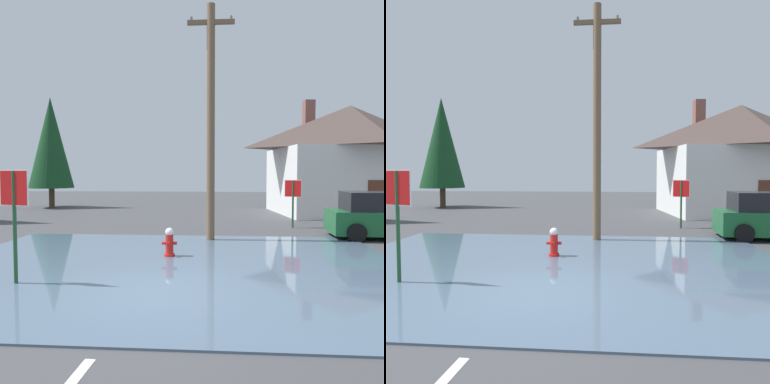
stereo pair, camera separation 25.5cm
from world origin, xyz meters
The scene contains 9 objects.
ground_plane centered at (0.00, 0.00, -0.05)m, with size 80.00×80.00×0.10m, color #424244.
flood_puddle centered at (0.08, 2.11, 0.02)m, with size 11.83×8.99×0.04m, color #4C6075.
lane_stop_bar centered at (-0.82, -1.29, 0.00)m, with size 4.16×0.30×0.01m, color silver.
stop_sign_near centered at (-2.99, 0.33, 1.73)m, with size 0.73×0.23×2.42m.
fire_hydrant centered at (-0.11, 3.13, 0.41)m, with size 0.42×0.36×0.83m.
utility_pole centered at (0.97, 5.80, 4.19)m, with size 1.60×0.28×8.04m.
stop_sign_far centered at (4.42, 9.10, 1.46)m, with size 0.67×0.32×2.06m.
house centered at (8.80, 15.23, 3.23)m, with size 9.54×7.69×6.72m.
pine_tree_tall_left centered at (-10.12, 17.67, 4.39)m, with size 2.99×2.99×7.47m.
Camera 1 is at (1.26, -7.18, 2.35)m, focal length 35.20 mm.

